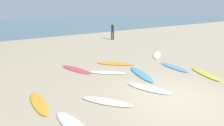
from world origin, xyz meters
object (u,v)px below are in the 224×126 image
at_px(surfboard_2, 39,103).
at_px(surfboard_7, 149,88).
at_px(surfboard_1, 174,67).
at_px(surfboard_3, 73,125).
at_px(surfboard_0, 107,101).
at_px(surfboard_4, 108,72).
at_px(surfboard_10, 115,64).
at_px(beachgoer_near, 113,30).
at_px(surfboard_6, 76,69).
at_px(surfboard_8, 157,55).
at_px(surfboard_9, 141,74).
at_px(surfboard_5, 205,74).

bearing_deg(surfboard_2, surfboard_7, 163.11).
bearing_deg(surfboard_1, surfboard_3, 21.31).
height_order(surfboard_0, surfboard_2, surfboard_0).
distance_m(surfboard_4, surfboard_10, 1.73).
bearing_deg(surfboard_7, beachgoer_near, -138.89).
bearing_deg(surfboard_6, surfboard_3, 48.85).
bearing_deg(surfboard_1, surfboard_6, -24.01).
distance_m(surfboard_0, surfboard_6, 4.29).
distance_m(surfboard_0, surfboard_10, 4.98).
bearing_deg(surfboard_6, surfboard_10, 154.96).
distance_m(surfboard_8, beachgoer_near, 7.55).
xyz_separation_m(surfboard_0, surfboard_2, (-2.20, 1.37, -0.00)).
height_order(surfboard_6, surfboard_9, surfboard_9).
height_order(surfboard_8, beachgoer_near, beachgoer_near).
relative_size(surfboard_0, surfboard_6, 0.90).
bearing_deg(surfboard_4, surfboard_0, -171.54).
height_order(surfboard_1, beachgoer_near, beachgoer_near).
relative_size(surfboard_3, surfboard_6, 0.86).
height_order(surfboard_10, beachgoer_near, beachgoer_near).
xyz_separation_m(surfboard_0, surfboard_7, (2.20, -0.03, -0.00)).
bearing_deg(surfboard_4, beachgoer_near, 5.92).
distance_m(surfboard_2, surfboard_3, 2.11).
bearing_deg(surfboard_0, surfboard_2, 112.24).
relative_size(surfboard_1, surfboard_6, 0.89).
distance_m(surfboard_2, beachgoer_near, 14.34).
bearing_deg(surfboard_3, surfboard_10, 36.57).
bearing_deg(surfboard_3, surfboard_9, 17.26).
bearing_deg(surfboard_1, surfboard_7, 27.38).
bearing_deg(surfboard_5, surfboard_0, 16.67).
xyz_separation_m(surfboard_6, surfboard_10, (2.56, -0.38, 0.01)).
bearing_deg(surfboard_2, surfboard_0, 148.89).
bearing_deg(surfboard_2, beachgoer_near, -135.04).
height_order(surfboard_2, surfboard_6, surfboard_2).
xyz_separation_m(surfboard_1, surfboard_5, (0.42, -1.73, 0.00)).
distance_m(surfboard_9, surfboard_10, 2.38).
relative_size(surfboard_5, surfboard_7, 1.04).
bearing_deg(surfboard_1, surfboard_9, 1.84).
bearing_deg(beachgoer_near, surfboard_5, 88.98).
bearing_deg(beachgoer_near, surfboard_6, 52.07).
distance_m(surfboard_1, beachgoer_near, 10.37).
height_order(surfboard_9, surfboard_10, surfboard_9).
bearing_deg(surfboard_9, surfboard_4, -27.32).
bearing_deg(surfboard_8, surfboard_4, 63.24).
relative_size(surfboard_9, beachgoer_near, 1.41).
bearing_deg(surfboard_3, surfboard_0, 15.11).
bearing_deg(surfboard_7, surfboard_0, -22.52).
relative_size(surfboard_5, surfboard_6, 0.91).
xyz_separation_m(surfboard_9, surfboard_10, (-0.04, 2.38, -0.00)).
bearing_deg(surfboard_2, surfboard_8, -163.73).
xyz_separation_m(surfboard_3, surfboard_10, (4.81, 4.55, 0.00)).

